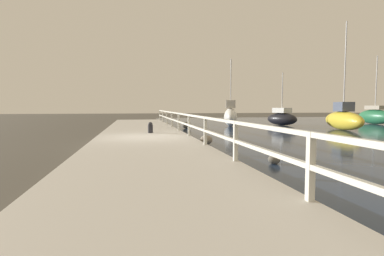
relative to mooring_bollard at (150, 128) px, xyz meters
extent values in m
plane|color=#4C473D|center=(-0.38, -1.93, -0.61)|extent=(120.00, 120.00, 0.00)
cube|color=beige|center=(-0.38, -1.93, -0.45)|extent=(4.30, 36.00, 0.33)
cube|color=silver|center=(1.67, -11.65, 0.22)|extent=(0.10, 0.10, 1.01)
cube|color=silver|center=(1.67, -8.41, 0.22)|extent=(0.10, 0.10, 1.01)
cube|color=silver|center=(1.67, -5.17, 0.22)|extent=(0.10, 0.10, 1.01)
cube|color=silver|center=(1.67, -1.93, 0.22)|extent=(0.10, 0.10, 1.01)
cube|color=silver|center=(1.67, 1.31, 0.22)|extent=(0.10, 0.10, 1.01)
cube|color=silver|center=(1.67, 4.55, 0.22)|extent=(0.10, 0.10, 1.01)
cube|color=silver|center=(1.67, 7.79, 0.22)|extent=(0.10, 0.10, 1.01)
cube|color=silver|center=(1.67, 11.03, 0.22)|extent=(0.10, 0.10, 1.01)
cube|color=silver|center=(1.67, 14.27, 0.22)|extent=(0.10, 0.10, 1.01)
cube|color=silver|center=(1.67, -1.93, 0.69)|extent=(0.09, 32.50, 0.08)
cube|color=silver|center=(1.67, -1.93, 0.22)|extent=(0.09, 32.50, 0.08)
ellipsoid|color=#666056|center=(3.12, 7.04, -0.35)|extent=(0.70, 0.63, 0.52)
ellipsoid|color=gray|center=(2.34, -2.59, -0.40)|extent=(0.56, 0.50, 0.42)
ellipsoid|color=#666056|center=(3.22, -7.40, -0.47)|extent=(0.37, 0.33, 0.27)
cylinder|color=black|center=(0.00, 0.00, -0.08)|extent=(0.25, 0.25, 0.40)
sphere|color=black|center=(0.00, 0.00, 0.17)|extent=(0.23, 0.23, 0.23)
ellipsoid|color=gold|center=(14.01, 3.62, 0.06)|extent=(2.20, 5.14, 1.33)
cube|color=#4C566B|center=(14.01, 3.62, 1.07)|extent=(1.14, 1.55, 0.67)
cylinder|color=silver|center=(14.01, 3.62, 3.91)|extent=(0.09, 0.09, 6.37)
ellipsoid|color=#236B42|center=(21.80, 9.28, 0.09)|extent=(1.23, 4.06, 1.40)
cube|color=#9E937F|center=(21.80, 9.28, 0.98)|extent=(0.85, 1.80, 0.37)
cylinder|color=silver|center=(21.80, 9.28, 3.32)|extent=(0.09, 0.09, 5.06)
ellipsoid|color=white|center=(7.25, 8.92, 0.17)|extent=(1.91, 3.24, 1.54)
cube|color=beige|center=(7.25, 8.92, 1.27)|extent=(1.02, 1.18, 0.67)
cylinder|color=silver|center=(7.25, 8.92, 2.99)|extent=(0.09, 0.09, 4.11)
ellipsoid|color=black|center=(12.19, 9.32, -0.05)|extent=(2.45, 3.55, 1.12)
cube|color=silver|center=(12.19, 9.32, 0.74)|extent=(1.42, 1.65, 0.45)
cylinder|color=silver|center=(12.19, 9.32, 2.31)|extent=(0.09, 0.09, 3.60)
camera|label=1|loc=(-0.80, -15.49, 1.09)|focal=28.00mm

